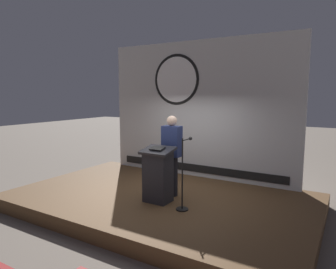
% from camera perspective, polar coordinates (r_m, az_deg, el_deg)
% --- Properties ---
extents(ground_plane, '(40.00, 40.00, 0.00)m').
position_cam_1_polar(ground_plane, '(6.94, -1.40, -13.55)').
color(ground_plane, '#6B6056').
extents(stage_platform, '(6.40, 4.00, 0.30)m').
position_cam_1_polar(stage_platform, '(6.89, -1.40, -12.39)').
color(stage_platform, brown).
rests_on(stage_platform, ground).
extents(banner_display, '(5.27, 0.12, 3.58)m').
position_cam_1_polar(banner_display, '(8.11, 5.49, 4.68)').
color(banner_display, silver).
rests_on(banner_display, stage_platform).
extents(podium, '(0.64, 0.50, 1.15)m').
position_cam_1_polar(podium, '(6.29, -1.90, -7.56)').
color(podium, '#26262B').
rests_on(podium, stage_platform).
extents(speaker_person, '(0.40, 0.26, 1.75)m').
position_cam_1_polar(speaker_person, '(6.58, 0.71, -3.88)').
color(speaker_person, black).
rests_on(speaker_person, stage_platform).
extents(microphone_stand, '(0.24, 0.48, 1.39)m').
position_cam_1_polar(microphone_stand, '(5.90, 2.89, -9.41)').
color(microphone_stand, black).
rests_on(microphone_stand, stage_platform).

